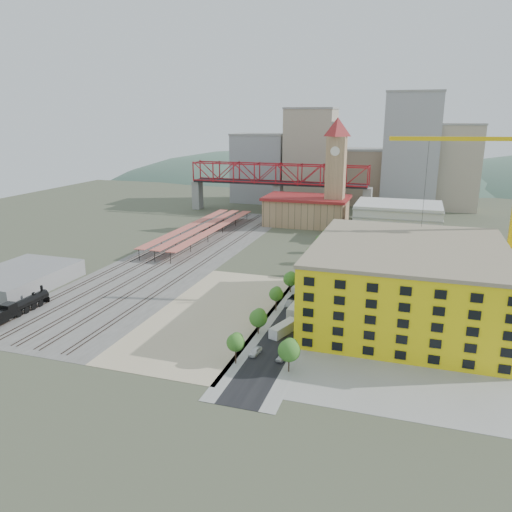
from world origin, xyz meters
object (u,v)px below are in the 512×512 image
(car_0, at_px, (255,352))
(locomotive, at_px, (19,307))
(tower_crane, at_px, (506,185))
(site_trailer_a, at_px, (284,329))
(construction_building, at_px, (407,282))
(site_trailer_b, at_px, (297,308))
(site_trailer_c, at_px, (307,293))
(clock_tower, at_px, (336,163))
(site_trailer_d, at_px, (312,285))

(car_0, bearing_deg, locomotive, -174.47)
(tower_crane, distance_m, site_trailer_a, 72.24)
(construction_building, bearing_deg, site_trailer_b, -168.89)
(construction_building, bearing_deg, tower_crane, 48.91)
(tower_crane, height_order, site_trailer_c, tower_crane)
(construction_building, distance_m, site_trailer_c, 28.11)
(site_trailer_a, relative_size, car_0, 2.16)
(clock_tower, bearing_deg, site_trailer_a, -86.12)
(tower_crane, height_order, site_trailer_b, tower_crane)
(clock_tower, relative_size, car_0, 12.55)
(site_trailer_b, height_order, site_trailer_d, site_trailer_b)
(site_trailer_c, distance_m, car_0, 37.17)
(tower_crane, bearing_deg, car_0, -132.67)
(clock_tower, distance_m, tower_crane, 93.15)
(clock_tower, height_order, locomotive, clock_tower)
(construction_building, distance_m, site_trailer_a, 32.63)
(site_trailer_a, xyz_separation_m, site_trailer_d, (0.00, 31.99, -0.01))
(site_trailer_b, height_order, car_0, site_trailer_b)
(site_trailer_a, height_order, site_trailer_d, site_trailer_a)
(locomotive, bearing_deg, site_trailer_b, 18.77)
(construction_building, xyz_separation_m, site_trailer_b, (-26.00, -5.10, -8.07))
(site_trailer_b, bearing_deg, site_trailer_d, 92.96)
(tower_crane, height_order, site_trailer_d, tower_crane)
(site_trailer_a, distance_m, site_trailer_d, 31.99)
(site_trailer_b, xyz_separation_m, site_trailer_d, (0.00, 19.16, -0.12))
(clock_tower, xyz_separation_m, site_trailer_a, (8.00, -117.93, -27.47))
(construction_building, relative_size, site_trailer_d, 5.69)
(car_0, bearing_deg, site_trailer_c, 93.18)
(site_trailer_b, relative_size, site_trailer_c, 1.00)
(tower_crane, xyz_separation_m, site_trailer_c, (-48.93, -19.30, -29.37))
(locomotive, xyz_separation_m, car_0, (63.00, -2.51, -1.35))
(site_trailer_a, bearing_deg, car_0, -85.27)
(clock_tower, relative_size, site_trailer_b, 5.32)
(clock_tower, xyz_separation_m, site_trailer_b, (8.00, -105.10, -27.36))
(locomotive, height_order, site_trailer_c, locomotive)
(locomotive, distance_m, site_trailer_d, 78.02)
(locomotive, distance_m, car_0, 63.06)
(site_trailer_b, relative_size, site_trailer_d, 1.10)
(clock_tower, height_order, tower_crane, clock_tower)
(site_trailer_c, bearing_deg, tower_crane, 12.47)
(site_trailer_c, relative_size, car_0, 2.35)
(tower_crane, bearing_deg, site_trailer_d, -165.95)
(site_trailer_d, bearing_deg, locomotive, -127.82)
(locomotive, bearing_deg, site_trailer_c, 27.62)
(site_trailer_a, bearing_deg, site_trailer_b, 108.64)
(locomotive, xyz_separation_m, site_trailer_a, (66.00, 9.60, -0.83))
(construction_building, height_order, site_trailer_a, construction_building)
(clock_tower, relative_size, site_trailer_c, 5.34)
(locomotive, xyz_separation_m, site_trailer_b, (66.00, 22.43, -0.72))
(site_trailer_b, distance_m, site_trailer_c, 12.10)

